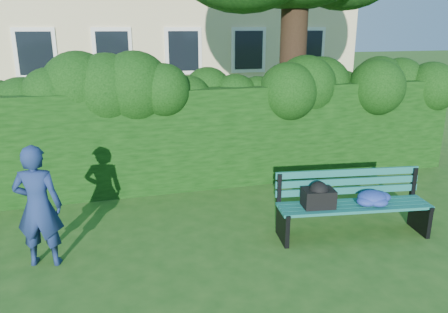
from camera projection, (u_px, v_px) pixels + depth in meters
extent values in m
plane|color=#225119|center=(235.00, 231.00, 6.28)|extent=(80.00, 80.00, 0.00)
cube|color=white|center=(36.00, 53.00, 13.95)|extent=(1.30, 0.08, 1.60)
cube|color=black|center=(35.00, 53.00, 13.92)|extent=(1.05, 0.04, 1.35)
cube|color=white|center=(113.00, 52.00, 14.58)|extent=(1.30, 0.08, 1.60)
cube|color=black|center=(113.00, 52.00, 14.55)|extent=(1.05, 0.04, 1.35)
cube|color=white|center=(183.00, 51.00, 15.21)|extent=(1.30, 0.08, 1.60)
cube|color=black|center=(184.00, 51.00, 15.18)|extent=(1.05, 0.04, 1.35)
cube|color=white|center=(248.00, 50.00, 15.85)|extent=(1.30, 0.08, 1.60)
cube|color=black|center=(249.00, 50.00, 15.81)|extent=(1.05, 0.04, 1.35)
cube|color=white|center=(308.00, 49.00, 16.48)|extent=(1.30, 0.08, 1.60)
cube|color=black|center=(309.00, 49.00, 16.44)|extent=(1.05, 0.04, 1.35)
cube|color=black|center=(200.00, 135.00, 8.05)|extent=(10.00, 1.00, 1.80)
cylinder|color=black|center=(293.00, 43.00, 8.98)|extent=(0.55, 0.55, 5.01)
cube|color=#10504C|center=(360.00, 211.00, 5.85)|extent=(2.10, 0.40, 0.04)
cube|color=#10504C|center=(356.00, 208.00, 5.96)|extent=(2.10, 0.40, 0.04)
cube|color=#10504C|center=(352.00, 204.00, 6.08)|extent=(2.10, 0.40, 0.04)
cube|color=#10504C|center=(349.00, 201.00, 6.19)|extent=(2.10, 0.40, 0.04)
cube|color=#10504C|center=(347.00, 190.00, 6.23)|extent=(2.09, 0.33, 0.10)
cube|color=#10504C|center=(348.00, 182.00, 6.20)|extent=(2.09, 0.33, 0.10)
cube|color=#10504C|center=(348.00, 173.00, 6.18)|extent=(2.09, 0.33, 0.10)
cube|color=black|center=(283.00, 225.00, 5.96)|extent=(0.13, 0.50, 0.44)
cube|color=black|center=(279.00, 189.00, 6.08)|extent=(0.07, 0.07, 0.45)
cube|color=black|center=(284.00, 212.00, 5.85)|extent=(0.12, 0.42, 0.05)
cube|color=black|center=(420.00, 217.00, 6.22)|extent=(0.13, 0.50, 0.44)
cube|color=black|center=(413.00, 182.00, 6.34)|extent=(0.07, 0.07, 0.45)
cube|color=black|center=(424.00, 204.00, 6.11)|extent=(0.12, 0.42, 0.05)
cube|color=white|center=(313.00, 208.00, 5.89)|extent=(0.20, 0.15, 0.02)
cube|color=black|center=(318.00, 198.00, 5.91)|extent=(0.46, 0.34, 0.25)
imported|color=navy|center=(38.00, 206.00, 5.21)|extent=(0.62, 0.47, 1.53)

